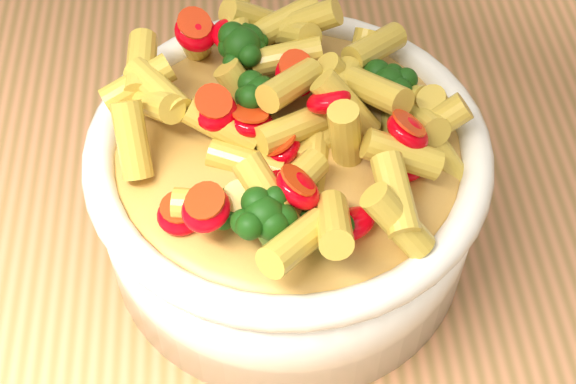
{
  "coord_description": "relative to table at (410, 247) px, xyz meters",
  "views": [
    {
      "loc": [
        -0.14,
        -0.39,
        1.39
      ],
      "look_at": [
        -0.11,
        -0.05,
        0.96
      ],
      "focal_mm": 50.0,
      "sensor_mm": 36.0,
      "label": 1
    }
  ],
  "objects": [
    {
      "name": "serving_bowl",
      "position": [
        -0.11,
        -0.05,
        0.16
      ],
      "size": [
        0.26,
        0.26,
        0.11
      ],
      "color": "white",
      "rests_on": "table"
    },
    {
      "name": "table",
      "position": [
        0.0,
        0.0,
        0.0
      ],
      "size": [
        1.2,
        0.8,
        0.9
      ],
      "color": "tan",
      "rests_on": "ground"
    },
    {
      "name": "pasta_salad",
      "position": [
        -0.11,
        -0.05,
        0.23
      ],
      "size": [
        0.21,
        0.21,
        0.05
      ],
      "color": "gold",
      "rests_on": "serving_bowl"
    }
  ]
}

